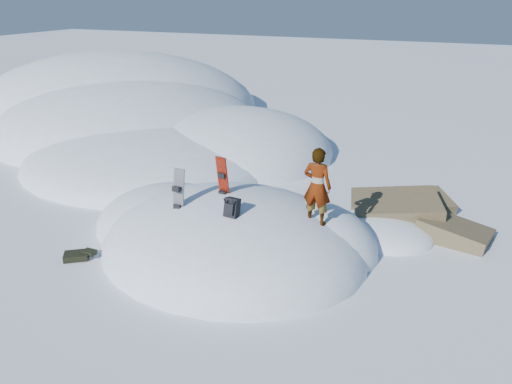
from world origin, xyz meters
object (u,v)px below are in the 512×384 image
at_px(snowboard_red, 223,186).
at_px(snowboard_dark, 178,200).
at_px(person, 317,186).
at_px(backpack, 232,208).

relative_size(snowboard_red, snowboard_dark, 1.04).
relative_size(snowboard_dark, person, 0.83).
bearing_deg(snowboard_dark, backpack, 1.68).
relative_size(backpack, person, 0.28).
bearing_deg(backpack, snowboard_red, 130.74).
distance_m(snowboard_dark, backpack, 1.47).
relative_size(snowboard_red, person, 0.87).
xyz_separation_m(backpack, person, (1.71, 1.03, 0.42)).
bearing_deg(person, snowboard_dark, 21.81).
relative_size(snowboard_red, backpack, 3.04).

